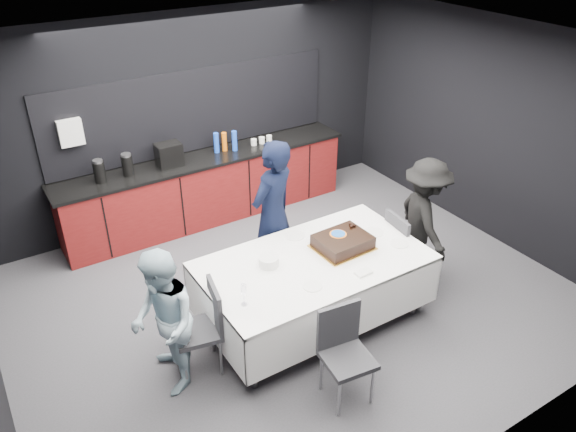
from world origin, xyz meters
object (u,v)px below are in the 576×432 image
(champagne_flute, at_px, (244,290))
(person_right, at_px, (424,219))
(cake_assembly, at_px, (343,242))
(plate_stack, at_px, (269,261))
(party_table, at_px, (314,271))
(person_center, at_px, (273,215))
(chair_near, at_px, (344,347))
(chair_left, at_px, (205,322))
(chair_right, at_px, (403,244))
(person_left, at_px, (163,323))

(champagne_flute, height_order, person_right, person_right)
(cake_assembly, distance_m, plate_stack, 0.83)
(party_table, xyz_separation_m, champagne_flute, (-0.94, -0.25, 0.30))
(champagne_flute, distance_m, person_center, 1.44)
(cake_assembly, distance_m, chair_near, 1.27)
(plate_stack, relative_size, person_center, 0.12)
(chair_left, bearing_deg, person_right, 1.27)
(party_table, relative_size, person_right, 1.56)
(chair_left, xyz_separation_m, person_right, (2.82, 0.06, 0.21))
(plate_stack, xyz_separation_m, champagne_flute, (-0.50, -0.41, 0.11))
(chair_near, xyz_separation_m, person_right, (1.91, 1.01, 0.21))
(chair_right, bearing_deg, person_left, -179.09)
(party_table, xyz_separation_m, person_right, (1.57, 0.04, 0.10))
(chair_left, distance_m, chair_near, 1.32)
(person_center, xyz_separation_m, person_right, (1.56, -0.79, -0.15))
(chair_right, height_order, person_left, person_left)
(cake_assembly, distance_m, chair_right, 0.92)
(chair_left, relative_size, person_left, 0.64)
(person_center, distance_m, person_left, 1.87)
(person_left, xyz_separation_m, person_right, (3.21, 0.08, 0.02))
(cake_assembly, bearing_deg, person_center, 114.77)
(plate_stack, xyz_separation_m, person_left, (-1.20, -0.19, -0.11))
(cake_assembly, xyz_separation_m, chair_near, (-0.72, -1.00, -0.32))
(party_table, relative_size, champagne_flute, 10.36)
(cake_assembly, bearing_deg, champagne_flute, -168.26)
(chair_right, xyz_separation_m, chair_near, (-1.58, -0.98, 0.00))
(champagne_flute, xyz_separation_m, person_center, (0.95, 1.08, -0.04))
(champagne_flute, height_order, chair_near, champagne_flute)
(cake_assembly, height_order, person_center, person_center)
(party_table, bearing_deg, plate_stack, 160.13)
(plate_stack, bearing_deg, chair_near, -84.80)
(plate_stack, height_order, chair_near, chair_near)
(cake_assembly, bearing_deg, chair_right, -0.95)
(party_table, xyz_separation_m, cake_assembly, (0.38, 0.02, 0.21))
(person_right, bearing_deg, cake_assembly, 109.75)
(chair_right, bearing_deg, chair_near, -148.22)
(chair_near, distance_m, person_left, 1.61)
(plate_stack, relative_size, champagne_flute, 0.92)
(person_center, bearing_deg, person_right, 130.62)
(party_table, height_order, chair_left, chair_left)
(party_table, relative_size, chair_near, 2.51)
(plate_stack, xyz_separation_m, chair_right, (1.69, -0.15, -0.30))
(chair_near, bearing_deg, plate_stack, 95.20)
(cake_assembly, bearing_deg, person_left, -178.30)
(chair_right, bearing_deg, person_right, 5.70)
(chair_right, distance_m, chair_near, 1.86)
(cake_assembly, xyz_separation_m, plate_stack, (-0.82, 0.13, -0.02))
(chair_right, xyz_separation_m, person_center, (-1.24, 0.82, 0.36))
(plate_stack, height_order, chair_right, chair_right)
(person_center, bearing_deg, party_table, 66.95)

